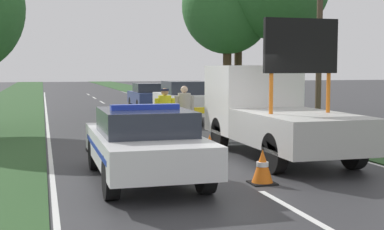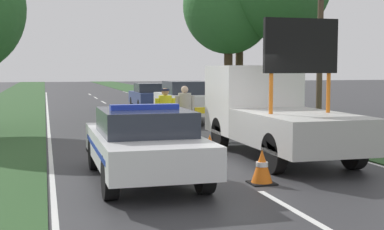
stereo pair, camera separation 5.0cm
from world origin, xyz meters
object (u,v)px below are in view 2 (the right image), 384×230
Objects in this scene: road_barrier at (176,113)px; traffic_cone_behind_barrier at (262,167)px; queued_car_van_white at (186,101)px; traffic_cone_near_police at (210,144)px; pedestrian_civilian at (185,109)px; utility_pole at (321,20)px; roadside_tree_near_right at (229,6)px; traffic_cone_centre_front at (96,137)px; work_truck at (271,111)px; police_officer at (165,112)px; queued_car_hatch_blue at (151,96)px; traffic_cone_near_truck at (118,144)px; traffic_cone_lane_edge at (108,135)px; police_car at (144,142)px.

road_barrier is 6.51m from traffic_cone_behind_barrier.
queued_car_van_white reaches higher than traffic_cone_behind_barrier.
traffic_cone_behind_barrier reaches higher than traffic_cone_near_police.
utility_pole is at bearing 31.05° from pedestrian_civilian.
road_barrier is 10.65m from roadside_tree_near_right.
work_truck is at bearing -24.00° from traffic_cone_centre_front.
queued_car_hatch_blue is (2.12, 13.07, -0.24)m from police_officer.
work_truck is 9.20× the size of traffic_cone_near_truck.
traffic_cone_centre_front is (-4.23, 1.88, -0.77)m from work_truck.
traffic_cone_lane_edge is (-2.31, 2.49, 0.02)m from traffic_cone_near_police.
traffic_cone_near_truck is 4.48m from traffic_cone_behind_barrier.
roadside_tree_near_right is (4.57, 15.03, 4.82)m from traffic_cone_behind_barrier.
traffic_cone_near_police is at bearing 88.40° from traffic_cone_behind_barrier.
roadside_tree_near_right is (6.78, 8.89, 4.88)m from traffic_cone_lane_edge.
queued_car_hatch_blue is (1.55, 12.04, -0.10)m from road_barrier.
traffic_cone_behind_barrier is (0.09, -6.49, -0.51)m from road_barrier.
utility_pole reaches higher than police_car.
traffic_cone_near_truck is (-3.79, 0.71, -0.81)m from work_truck.
roadside_tree_near_right is 7.99m from utility_pole.
work_truck is at bearing 89.49° from queued_car_van_white.
queued_car_van_white is at bearing 125.94° from utility_pole.
traffic_cone_near_truck is 1.12× the size of traffic_cone_lane_edge.
roadside_tree_near_right reaches higher than work_truck.
roadside_tree_near_right is (6.68, 14.13, 4.40)m from police_car.
police_officer is at bearing 96.97° from traffic_cone_behind_barrier.
police_officer reaches higher than traffic_cone_lane_edge.
police_car is 8.99× the size of traffic_cone_near_police.
police_car reaches higher than traffic_cone_centre_front.
road_barrier is at bearing 72.28° from queued_car_van_white.
traffic_cone_lane_edge is at bearing -164.10° from pedestrian_civilian.
utility_pole is (7.23, 6.26, 3.09)m from police_car.
traffic_cone_centre_front is 1.07× the size of traffic_cone_behind_barrier.
work_truck is 1.65× the size of road_barrier.
work_truck reaches higher than traffic_cone_behind_barrier.
traffic_cone_behind_barrier is at bearing 107.09° from police_officer.
traffic_cone_centre_front is 0.09× the size of roadside_tree_near_right.
pedestrian_civilian reaches higher than traffic_cone_near_police.
police_car is 3.02m from traffic_cone_near_truck.
traffic_cone_lane_edge is 0.13× the size of queued_car_van_white.
police_car is 2.34m from traffic_cone_behind_barrier.
traffic_cone_near_police is (0.04, -2.38, -0.73)m from pedestrian_civilian.
pedestrian_civilian is 0.23× the size of roadside_tree_near_right.
utility_pole is at bearing -128.77° from work_truck.
pedestrian_civilian is 12.57m from queued_car_hatch_blue.
traffic_cone_near_truck is (-0.11, 2.98, -0.44)m from police_car.
pedestrian_civilian is at bearing 43.35° from traffic_cone_near_truck.
roadside_tree_near_right reaches higher than traffic_cone_centre_front.
utility_pole reaches higher than traffic_cone_near_police.
queued_car_hatch_blue is at bearing 81.63° from police_car.
traffic_cone_lane_edge is 0.07× the size of utility_pole.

